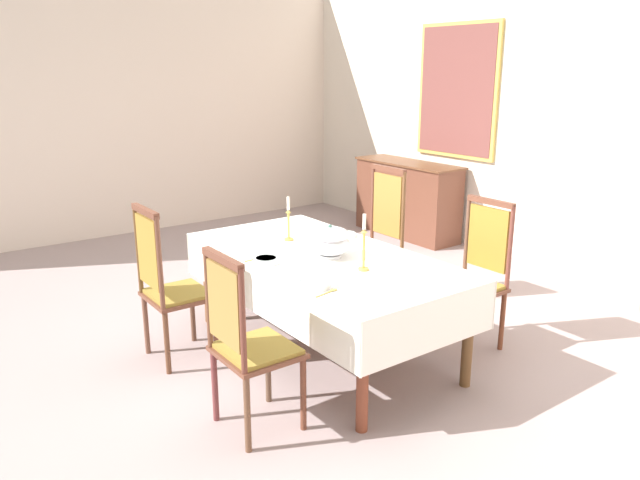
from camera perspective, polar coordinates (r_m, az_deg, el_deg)
The scene contains 19 objects.
ground at distance 4.56m, azimuth -0.20°, elevation -10.52°, with size 8.16×6.10×0.04m, color #A28D8D.
back_wall at distance 6.42m, azimuth 23.19°, elevation 10.79°, with size 8.16×0.08×3.16m, color silver.
left_wall at distance 7.82m, azimuth -18.61°, elevation 11.90°, with size 0.08×6.10×3.16m, color beige.
dining_table at distance 4.32m, azimuth 0.29°, elevation -2.28°, with size 2.13×1.07×0.73m.
tablecloth at distance 4.32m, azimuth 0.29°, elevation -2.31°, with size 2.15×1.09×0.32m.
chair_south_a at distance 4.35m, azimuth -13.92°, elevation -3.95°, with size 0.44×0.42×1.11m.
chair_north_a at distance 5.30m, azimuth 5.27°, elevation 0.29°, with size 0.44×0.42×1.19m.
chair_south_b at distance 3.44m, azimuth -6.82°, elevation -9.25°, with size 0.44×0.42×1.06m.
chair_north_b at distance 4.58m, azimuth 14.16°, elevation -3.03°, with size 0.44×0.42×1.09m.
soup_tureen at distance 4.21m, azimuth 0.94°, elevation -0.11°, with size 0.29×0.29×0.23m.
candlestick_west at distance 4.61m, azimuth -2.94°, elevation 1.57°, with size 0.07×0.07×0.34m.
candlestick_east at distance 3.93m, azimuth 4.09°, elevation -0.71°, with size 0.07×0.07×0.37m.
bowl_near_left at distance 3.66m, azimuth -0.45°, elevation -4.00°, with size 0.19×0.19×0.04m.
bowl_near_right at distance 4.11m, azimuth -5.04°, elevation -1.85°, with size 0.17×0.17×0.04m.
bowl_far_left at distance 4.73m, azimuth 2.45°, elevation 0.53°, with size 0.15×0.15×0.04m.
spoon_primary at distance 3.59m, azimuth 1.03°, elevation -4.76°, with size 0.05×0.18×0.01m.
spoon_secondary at distance 4.23m, azimuth -5.54°, elevation -1.63°, with size 0.03×0.18×0.01m.
sideboard at distance 7.55m, azimuth 8.11°, elevation 3.81°, with size 1.44×0.48×0.90m.
framed_painting at distance 7.26m, azimuth 12.62°, elevation 13.37°, with size 1.13×0.05×1.48m.
Camera 1 is at (3.31, -2.39, 2.00)m, focal length 34.42 mm.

